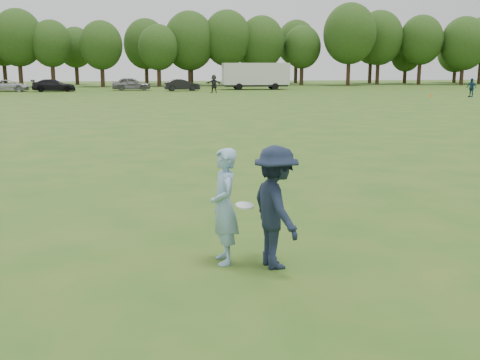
{
  "coord_description": "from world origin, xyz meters",
  "views": [
    {
      "loc": [
        -1.87,
        -7.47,
        2.96
      ],
      "look_at": [
        -0.57,
        1.49,
        1.1
      ],
      "focal_mm": 42.0,
      "sensor_mm": 36.0,
      "label": 1
    }
  ],
  "objects": [
    {
      "name": "field_cone",
      "position": [
        23.81,
        43.05,
        0.15
      ],
      "size": [
        0.28,
        0.28,
        0.3
      ],
      "primitive_type": "cone",
      "color": "#FF580D",
      "rests_on": "ground"
    },
    {
      "name": "ground",
      "position": [
        0.0,
        0.0,
        0.0
      ],
      "size": [
        200.0,
        200.0,
        0.0
      ],
      "primitive_type": "plane",
      "color": "#295718",
      "rests_on": "ground"
    },
    {
      "name": "defender",
      "position": [
        -0.2,
        0.34,
        0.91
      ],
      "size": [
        0.91,
        1.3,
        1.82
      ],
      "primitive_type": "imported",
      "rotation": [
        0.0,
        0.0,
        1.79
      ],
      "color": "#172134",
      "rests_on": "ground"
    },
    {
      "name": "disc_in_play",
      "position": [
        -0.66,
        0.4,
        0.94
      ],
      "size": [
        0.32,
        0.32,
        0.07
      ],
      "color": "white",
      "rests_on": "ground"
    },
    {
      "name": "cargo_trailer",
      "position": [
        10.0,
        60.98,
        1.78
      ],
      "size": [
        9.0,
        2.75,
        3.2
      ],
      "color": "silver",
      "rests_on": "ground"
    },
    {
      "name": "car_d",
      "position": [
        -13.43,
        58.84,
        0.69
      ],
      "size": [
        4.91,
        2.39,
        1.37
      ],
      "primitive_type": "imported",
      "rotation": [
        0.0,
        0.0,
        1.67
      ],
      "color": "black",
      "rests_on": "ground"
    },
    {
      "name": "thrower",
      "position": [
        -0.93,
        0.64,
        0.88
      ],
      "size": [
        0.48,
        0.68,
        1.76
      ],
      "primitive_type": "imported",
      "rotation": [
        0.0,
        0.0,
        -1.48
      ],
      "color": "#87B1D0",
      "rests_on": "ground"
    },
    {
      "name": "car_f",
      "position": [
        0.94,
        58.52,
        0.67
      ],
      "size": [
        4.22,
        1.95,
        1.34
      ],
      "primitive_type": "imported",
      "rotation": [
        0.0,
        0.0,
        1.71
      ],
      "color": "black",
      "rests_on": "ground"
    },
    {
      "name": "player_far_b",
      "position": [
        27.17,
        41.89,
        0.88
      ],
      "size": [
        0.76,
        1.11,
        1.75
      ],
      "primitive_type": "imported",
      "rotation": [
        0.0,
        0.0,
        -1.21
      ],
      "color": "navy",
      "rests_on": "ground"
    },
    {
      "name": "car_e",
      "position": [
        -4.89,
        60.75,
        0.76
      ],
      "size": [
        4.52,
        1.9,
        1.53
      ],
      "primitive_type": "imported",
      "rotation": [
        0.0,
        0.0,
        1.55
      ],
      "color": "slate",
      "rests_on": "ground"
    },
    {
      "name": "player_far_d",
      "position": [
        4.17,
        53.66,
        0.96
      ],
      "size": [
        1.87,
        1.01,
        1.92
      ],
      "primitive_type": "imported",
      "rotation": [
        0.0,
        0.0,
        -0.26
      ],
      "color": "#2A2A2A",
      "rests_on": "ground"
    },
    {
      "name": "treeline",
      "position": [
        2.81,
        76.9,
        6.26
      ],
      "size": [
        130.35,
        18.39,
        11.74
      ],
      "color": "#332114",
      "rests_on": "ground"
    },
    {
      "name": "car_c",
      "position": [
        -18.58,
        59.61,
        0.66
      ],
      "size": [
        4.84,
        2.36,
        1.32
      ],
      "primitive_type": "imported",
      "rotation": [
        0.0,
        0.0,
        1.61
      ],
      "color": "silver",
      "rests_on": "ground"
    }
  ]
}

